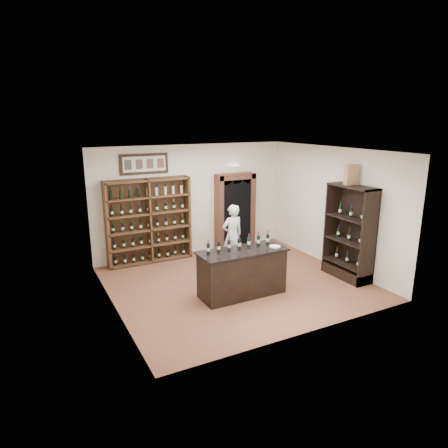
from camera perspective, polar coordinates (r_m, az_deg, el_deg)
The scene contains 21 objects.
floor at distance 9.27m, azimuth 1.76°, elevation -8.40°, with size 5.50×5.50×0.00m, color brown.
ceiling at distance 8.55m, azimuth 1.92°, elevation 10.43°, with size 5.50×5.50×0.00m, color white.
wall_back at distance 10.98m, azimuth -4.58°, elevation 3.46°, with size 5.50×0.04×3.00m, color silver.
wall_left at distance 7.86m, azimuth -15.93°, elevation -1.67°, with size 0.04×5.00×3.00m, color silver.
wall_right at distance 10.39m, azimuth 15.19°, elevation 2.33°, with size 0.04×5.00×3.00m, color silver.
wine_shelf at distance 10.49m, azimuth -10.72°, elevation 0.46°, with size 2.20×0.38×2.20m.
framed_picture at distance 10.36m, azimuth -11.33°, elevation 8.42°, with size 1.25×0.04×0.52m, color black.
arched_doorway at distance 11.44m, azimuth 1.56°, elevation 2.11°, with size 1.17×0.35×2.17m.
emergency_light at distance 11.31m, azimuth 1.38°, elevation 8.45°, with size 0.30×0.10×0.10m, color white.
tasting_counter at distance 8.51m, azimuth 2.60°, elevation -6.99°, with size 1.88×0.78×1.00m.
counter_bottle_0 at distance 8.10m, azimuth -2.26°, elevation -3.52°, with size 0.07×0.07×0.30m.
counter_bottle_1 at distance 8.20m, azimuth -0.75°, elevation -3.27°, with size 0.07×0.07×0.30m.
counter_bottle_2 at distance 8.30m, azimuth 0.73°, elevation -3.04°, with size 0.07×0.07×0.30m.
counter_bottle_3 at distance 8.41m, azimuth 2.17°, elevation -2.80°, with size 0.07×0.07×0.30m.
counter_bottle_4 at distance 8.53m, azimuth 3.58°, elevation -2.57°, with size 0.07×0.07×0.30m.
counter_bottle_5 at distance 8.65m, azimuth 4.94°, elevation -2.35°, with size 0.07×0.07×0.30m.
counter_bottle_6 at distance 8.78m, azimuth 6.26°, elevation -2.13°, with size 0.07×0.07×0.30m.
side_cabinet at distance 9.80m, azimuth 17.47°, elevation -3.10°, with size 0.48×1.20×2.20m.
shopkeeper at distance 10.09m, azimuth 1.20°, elevation -1.65°, with size 0.58×0.38×1.59m, color silver.
plate at distance 8.60m, azimuth 7.27°, elevation -3.20°, with size 0.24×0.24×0.02m, color beige.
wine_crate at distance 9.52m, azimuth 17.76°, elevation 6.72°, with size 0.32×0.13×0.45m, color tan.
Camera 1 is at (-4.19, -7.42, 3.65)m, focal length 32.00 mm.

